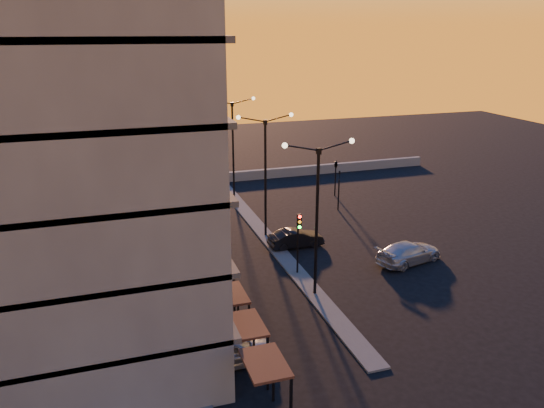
{
  "coord_description": "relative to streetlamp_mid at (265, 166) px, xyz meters",
  "views": [
    {
      "loc": [
        -11.37,
        -26.58,
        15.37
      ],
      "look_at": [
        -0.59,
        6.58,
        3.79
      ],
      "focal_mm": 35.0,
      "sensor_mm": 36.0,
      "label": 1
    }
  ],
  "objects": [
    {
      "name": "signal_east_a",
      "position": [
        8.0,
        4.0,
        -3.66
      ],
      "size": [
        0.13,
        0.16,
        3.6
      ],
      "color": "black",
      "rests_on": "ground"
    },
    {
      "name": "traffic_light_main",
      "position": [
        0.0,
        -7.13,
        -2.7
      ],
      "size": [
        0.28,
        0.44,
        4.25
      ],
      "color": "black",
      "rests_on": "ground"
    },
    {
      "name": "car_wagon",
      "position": [
        7.96,
        -7.62,
        -4.86
      ],
      "size": [
        5.38,
        3.27,
        1.46
      ],
      "primitive_type": "imported",
      "rotation": [
        0.0,
        0.0,
        1.83
      ],
      "color": "#AFB2B7",
      "rests_on": "ground"
    },
    {
      "name": "sidewalk_west",
      "position": [
        -10.5,
        -6.0,
        -5.53
      ],
      "size": [
        5.0,
        40.0,
        0.12
      ],
      "primitive_type": "cube",
      "color": "#464644",
      "rests_on": "ground"
    },
    {
      "name": "car_hatchback",
      "position": [
        -6.5,
        -15.26,
        -4.87
      ],
      "size": [
        4.24,
        1.72,
        1.44
      ],
      "primitive_type": "imported",
      "rotation": [
        0.0,
        0.0,
        1.58
      ],
      "color": "#A7A9AF",
      "rests_on": "ground"
    },
    {
      "name": "streetlamp_far",
      "position": [
        0.0,
        10.0,
        0.0
      ],
      "size": [
        4.32,
        0.32,
        9.51
      ],
      "color": "black",
      "rests_on": "ground"
    },
    {
      "name": "building",
      "position": [
        -14.0,
        -9.97,
        6.32
      ],
      "size": [
        14.35,
        17.08,
        25.0
      ],
      "color": "slate",
      "rests_on": "ground"
    },
    {
      "name": "signal_east_b",
      "position": [
        9.5,
        8.0,
        -2.49
      ],
      "size": [
        0.42,
        1.99,
        3.6
      ],
      "color": "black",
      "rests_on": "ground"
    },
    {
      "name": "streetlamp_near",
      "position": [
        0.0,
        -10.0,
        0.0
      ],
      "size": [
        4.32,
        0.32,
        9.51
      ],
      "color": "black",
      "rests_on": "ground"
    },
    {
      "name": "streetlamp_mid",
      "position": [
        0.0,
        0.0,
        0.0
      ],
      "size": [
        4.32,
        0.32,
        9.51
      ],
      "color": "black",
      "rests_on": "ground"
    },
    {
      "name": "car_sedan",
      "position": [
        1.5,
        -2.67,
        -4.92
      ],
      "size": [
        4.12,
        1.57,
        1.34
      ],
      "primitive_type": "imported",
      "rotation": [
        0.0,
        0.0,
        1.61
      ],
      "color": "black",
      "rests_on": "ground"
    },
    {
      "name": "parapet",
      "position": [
        2.0,
        16.0,
        -5.09
      ],
      "size": [
        44.0,
        0.5,
        1.0
      ],
      "primitive_type": "cube",
      "color": "slate",
      "rests_on": "ground"
    },
    {
      "name": "median",
      "position": [
        0.0,
        0.0,
        -5.53
      ],
      "size": [
        1.2,
        36.0,
        0.12
      ],
      "primitive_type": "cube",
      "color": "#464644",
      "rests_on": "ground"
    },
    {
      "name": "ground",
      "position": [
        0.0,
        -10.0,
        -5.59
      ],
      "size": [
        120.0,
        120.0,
        0.0
      ],
      "primitive_type": "plane",
      "color": "black",
      "rests_on": "ground"
    }
  ]
}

